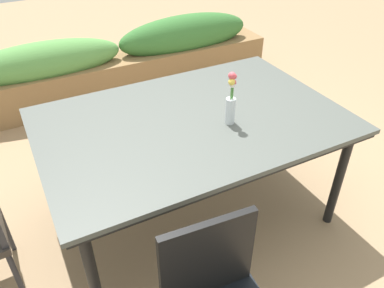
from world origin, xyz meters
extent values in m
plane|color=#9E7F5B|center=(0.00, 0.00, 0.00)|extent=(12.00, 12.00, 0.00)
cube|color=#4C514C|center=(-0.08, 0.00, 0.73)|extent=(1.71, 1.14, 0.03)
cube|color=black|center=(-0.08, 0.00, 0.71)|extent=(1.67, 1.11, 0.02)
cylinder|color=black|center=(-0.84, -0.47, 0.36)|extent=(0.06, 0.06, 0.72)
cylinder|color=black|center=(0.68, -0.47, 0.36)|extent=(0.06, 0.06, 0.72)
cylinder|color=black|center=(-0.84, 0.48, 0.36)|extent=(0.06, 0.06, 0.72)
cylinder|color=black|center=(0.68, 0.48, 0.36)|extent=(0.06, 0.06, 0.72)
cube|color=black|center=(-0.45, -0.83, 0.68)|extent=(0.39, 0.06, 0.40)
cylinder|color=#2D2D33|center=(-1.17, -0.20, 0.22)|extent=(0.03, 0.03, 0.43)
cylinder|color=#2D2D33|center=(-1.19, 0.23, 0.22)|extent=(0.03, 0.03, 0.43)
cylinder|color=silver|center=(0.08, -0.13, 0.82)|extent=(0.05, 0.05, 0.15)
cylinder|color=#569347|center=(0.08, -0.13, 0.94)|extent=(0.01, 0.01, 0.17)
sphere|color=#DB4C56|center=(0.08, -0.13, 1.03)|extent=(0.04, 0.04, 0.04)
cylinder|color=#569347|center=(0.09, -0.13, 0.94)|extent=(0.01, 0.01, 0.17)
sphere|color=#DB4C56|center=(0.09, -0.13, 1.02)|extent=(0.03, 0.03, 0.03)
cylinder|color=#569347|center=(0.08, -0.13, 0.92)|extent=(0.01, 0.01, 0.12)
sphere|color=white|center=(0.08, -0.13, 0.98)|extent=(0.04, 0.04, 0.04)
cylinder|color=#569347|center=(0.09, -0.13, 0.92)|extent=(0.01, 0.01, 0.13)
sphere|color=#DB4C56|center=(0.09, -0.13, 0.99)|extent=(0.03, 0.03, 0.03)
cylinder|color=#569347|center=(0.07, -0.14, 0.93)|extent=(0.01, 0.01, 0.14)
sphere|color=#EFCC4C|center=(0.07, -0.14, 1.00)|extent=(0.04, 0.04, 0.04)
cube|color=olive|center=(0.08, 1.86, 0.19)|extent=(3.19, 0.39, 0.38)
ellipsoid|color=#569347|center=(-0.63, 1.86, 0.48)|extent=(1.43, 0.35, 0.36)
ellipsoid|color=#387233|center=(0.80, 1.86, 0.50)|extent=(1.43, 0.35, 0.40)
camera|label=1|loc=(-0.94, -1.64, 1.89)|focal=36.04mm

